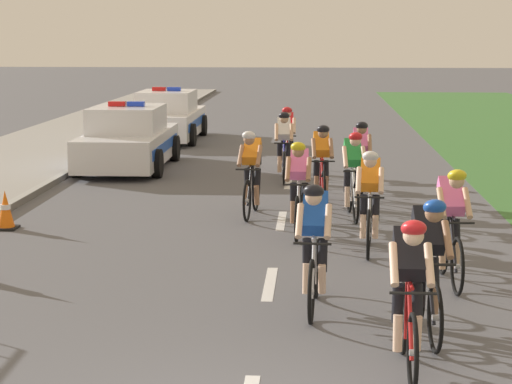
{
  "coord_description": "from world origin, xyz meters",
  "views": [
    {
      "loc": [
        0.55,
        -6.28,
        3.16
      ],
      "look_at": [
        -0.21,
        5.55,
        1.1
      ],
      "focal_mm": 64.28,
      "sensor_mm": 36.0,
      "label": 1
    }
  ],
  "objects_px": {
    "cyclist_second": "(428,264)",
    "cyclist_fifth": "(370,199)",
    "traffic_cone_near": "(6,210)",
    "cyclist_lead": "(409,292)",
    "cyclist_ninth": "(251,172)",
    "cyclist_tenth": "(361,159)",
    "cyclist_sixth": "(299,187)",
    "police_car_second": "(167,118)",
    "cyclist_twelfth": "(284,145)",
    "cyclist_eighth": "(322,164)",
    "cyclist_eleventh": "(287,138)",
    "cyclist_seventh": "(353,173)",
    "police_car_nearest": "(128,140)",
    "cyclist_fourth": "(451,224)",
    "cyclist_third": "(314,244)"
  },
  "relations": [
    {
      "from": "cyclist_fourth",
      "to": "police_car_second",
      "type": "bearing_deg",
      "value": 111.42
    },
    {
      "from": "cyclist_ninth",
      "to": "cyclist_tenth",
      "type": "relative_size",
      "value": 1.0
    },
    {
      "from": "cyclist_second",
      "to": "cyclist_fifth",
      "type": "relative_size",
      "value": 1.0
    },
    {
      "from": "cyclist_seventh",
      "to": "police_car_nearest",
      "type": "height_order",
      "value": "police_car_nearest"
    },
    {
      "from": "cyclist_eighth",
      "to": "cyclist_ninth",
      "type": "relative_size",
      "value": 1.0
    },
    {
      "from": "cyclist_sixth",
      "to": "cyclist_ninth",
      "type": "xyz_separation_m",
      "value": [
        -0.85,
        1.52,
        0.0
      ]
    },
    {
      "from": "cyclist_lead",
      "to": "cyclist_fifth",
      "type": "xyz_separation_m",
      "value": [
        -0.08,
        4.82,
        0.0
      ]
    },
    {
      "from": "cyclist_second",
      "to": "cyclist_eleventh",
      "type": "relative_size",
      "value": 1.0
    },
    {
      "from": "cyclist_eighth",
      "to": "cyclist_seventh",
      "type": "bearing_deg",
      "value": -65.54
    },
    {
      "from": "cyclist_fourth",
      "to": "traffic_cone_near",
      "type": "height_order",
      "value": "cyclist_fourth"
    },
    {
      "from": "traffic_cone_near",
      "to": "police_car_nearest",
      "type": "bearing_deg",
      "value": 84.7
    },
    {
      "from": "cyclist_fourth",
      "to": "cyclist_twelfth",
      "type": "xyz_separation_m",
      "value": [
        -2.39,
        8.08,
        0.0
      ]
    },
    {
      "from": "cyclist_sixth",
      "to": "cyclist_twelfth",
      "type": "bearing_deg",
      "value": 94.48
    },
    {
      "from": "cyclist_fifth",
      "to": "cyclist_eighth",
      "type": "distance_m",
      "value": 3.71
    },
    {
      "from": "cyclist_third",
      "to": "cyclist_seventh",
      "type": "xyz_separation_m",
      "value": [
        0.65,
        5.41,
        0.0
      ]
    },
    {
      "from": "traffic_cone_near",
      "to": "cyclist_eighth",
      "type": "bearing_deg",
      "value": 25.23
    },
    {
      "from": "traffic_cone_near",
      "to": "cyclist_second",
      "type": "bearing_deg",
      "value": -38.84
    },
    {
      "from": "cyclist_tenth",
      "to": "police_car_second",
      "type": "xyz_separation_m",
      "value": [
        -5.27,
        9.52,
        -0.11
      ]
    },
    {
      "from": "cyclist_eighth",
      "to": "police_car_nearest",
      "type": "bearing_deg",
      "value": 135.63
    },
    {
      "from": "cyclist_lead",
      "to": "cyclist_ninth",
      "type": "height_order",
      "value": "same"
    },
    {
      "from": "cyclist_third",
      "to": "cyclist_fifth",
      "type": "xyz_separation_m",
      "value": [
        0.8,
        2.94,
        0.0
      ]
    },
    {
      "from": "cyclist_fifth",
      "to": "cyclist_second",
      "type": "bearing_deg",
      "value": -84.19
    },
    {
      "from": "cyclist_third",
      "to": "cyclist_second",
      "type": "bearing_deg",
      "value": -35.63
    },
    {
      "from": "cyclist_sixth",
      "to": "cyclist_eighth",
      "type": "relative_size",
      "value": 1.0
    },
    {
      "from": "cyclist_fourth",
      "to": "traffic_cone_near",
      "type": "xyz_separation_m",
      "value": [
        -6.75,
        2.93,
        -0.48
      ]
    },
    {
      "from": "cyclist_sixth",
      "to": "police_car_second",
      "type": "xyz_separation_m",
      "value": [
        -4.14,
        12.85,
        -0.11
      ]
    },
    {
      "from": "police_car_nearest",
      "to": "cyclist_second",
      "type": "bearing_deg",
      "value": -64.8
    },
    {
      "from": "police_car_nearest",
      "to": "cyclist_ninth",
      "type": "bearing_deg",
      "value": -59.2
    },
    {
      "from": "cyclist_fifth",
      "to": "cyclist_eleventh",
      "type": "relative_size",
      "value": 1.0
    },
    {
      "from": "cyclist_lead",
      "to": "cyclist_ninth",
      "type": "xyz_separation_m",
      "value": [
        -1.98,
        7.37,
        0.0
      ]
    },
    {
      "from": "cyclist_seventh",
      "to": "police_car_second",
      "type": "xyz_separation_m",
      "value": [
        -5.05,
        11.39,
        -0.11
      ]
    },
    {
      "from": "cyclist_seventh",
      "to": "cyclist_eighth",
      "type": "xyz_separation_m",
      "value": [
        -0.53,
        1.17,
        0.0
      ]
    },
    {
      "from": "cyclist_fifth",
      "to": "cyclist_fourth",
      "type": "bearing_deg",
      "value": -61.67
    },
    {
      "from": "cyclist_seventh",
      "to": "police_car_second",
      "type": "height_order",
      "value": "police_car_second"
    },
    {
      "from": "cyclist_sixth",
      "to": "cyclist_tenth",
      "type": "distance_m",
      "value": 3.52
    },
    {
      "from": "cyclist_second",
      "to": "police_car_nearest",
      "type": "distance_m",
      "value": 13.1
    },
    {
      "from": "cyclist_sixth",
      "to": "cyclist_tenth",
      "type": "relative_size",
      "value": 1.0
    },
    {
      "from": "cyclist_fifth",
      "to": "cyclist_ninth",
      "type": "distance_m",
      "value": 3.17
    },
    {
      "from": "cyclist_sixth",
      "to": "cyclist_fifth",
      "type": "bearing_deg",
      "value": -44.27
    },
    {
      "from": "police_car_second",
      "to": "traffic_cone_near",
      "type": "height_order",
      "value": "police_car_second"
    },
    {
      "from": "cyclist_sixth",
      "to": "cyclist_twelfth",
      "type": "height_order",
      "value": "same"
    },
    {
      "from": "cyclist_twelfth",
      "to": "traffic_cone_near",
      "type": "relative_size",
      "value": 2.69
    },
    {
      "from": "cyclist_fourth",
      "to": "police_car_second",
      "type": "relative_size",
      "value": 0.39
    },
    {
      "from": "cyclist_tenth",
      "to": "cyclist_twelfth",
      "type": "height_order",
      "value": "same"
    },
    {
      "from": "cyclist_lead",
      "to": "cyclist_sixth",
      "type": "relative_size",
      "value": 1.0
    },
    {
      "from": "cyclist_fourth",
      "to": "cyclist_ninth",
      "type": "xyz_separation_m",
      "value": [
        -2.82,
        4.25,
        0.0
      ]
    },
    {
      "from": "cyclist_seventh",
      "to": "cyclist_eleventh",
      "type": "relative_size",
      "value": 1.0
    },
    {
      "from": "cyclist_fifth",
      "to": "cyclist_tenth",
      "type": "bearing_deg",
      "value": 89.0
    },
    {
      "from": "cyclist_lead",
      "to": "cyclist_tenth",
      "type": "distance_m",
      "value": 9.18
    },
    {
      "from": "cyclist_eighth",
      "to": "cyclist_eleventh",
      "type": "relative_size",
      "value": 1.0
    }
  ]
}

